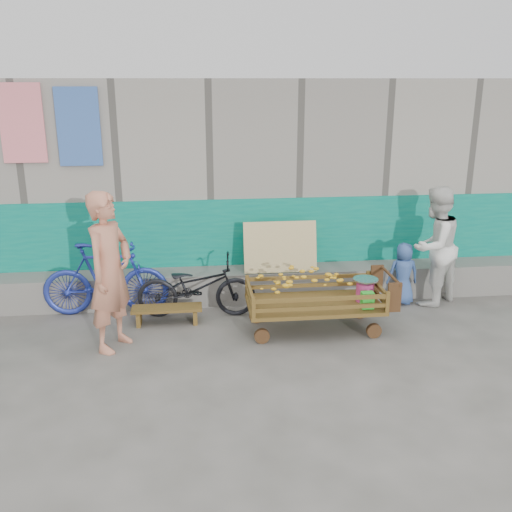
{
  "coord_description": "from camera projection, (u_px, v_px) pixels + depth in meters",
  "views": [
    {
      "loc": [
        -0.85,
        -5.15,
        2.98
      ],
      "look_at": [
        -0.15,
        1.2,
        1.0
      ],
      "focal_mm": 40.0,
      "sensor_mm": 36.0,
      "label": 1
    }
  ],
  "objects": [
    {
      "name": "ground",
      "position": [
        283.0,
        382.0,
        5.86
      ],
      "size": [
        80.0,
        80.0,
        0.0
      ],
      "primitive_type": "plane",
      "color": "#4D4C46",
      "rests_on": "ground"
    },
    {
      "name": "building_wall",
      "position": [
        246.0,
        177.0,
        9.27
      ],
      "size": [
        12.0,
        3.5,
        3.0
      ],
      "color": "gray",
      "rests_on": "ground"
    },
    {
      "name": "banana_cart",
      "position": [
        312.0,
        291.0,
        6.94
      ],
      "size": [
        1.79,
        0.82,
        0.76
      ],
      "color": "#563D18",
      "rests_on": "ground"
    },
    {
      "name": "bench",
      "position": [
        167.0,
        311.0,
        7.25
      ],
      "size": [
        0.89,
        0.27,
        0.22
      ],
      "color": "#563D18",
      "rests_on": "ground"
    },
    {
      "name": "vendor_man",
      "position": [
        110.0,
        272.0,
        6.39
      ],
      "size": [
        0.7,
        0.8,
        1.84
      ],
      "primitive_type": "imported",
      "rotation": [
        0.0,
        0.0,
        1.09
      ],
      "color": "tan",
      "rests_on": "ground"
    },
    {
      "name": "woman",
      "position": [
        434.0,
        246.0,
        7.73
      ],
      "size": [
        1.01,
        0.96,
        1.64
      ],
      "primitive_type": "imported",
      "rotation": [
        0.0,
        0.0,
        3.73
      ],
      "color": "silver",
      "rests_on": "ground"
    },
    {
      "name": "child",
      "position": [
        403.0,
        274.0,
        7.81
      ],
      "size": [
        0.43,
        0.29,
        0.87
      ],
      "primitive_type": "imported",
      "rotation": [
        0.0,
        0.0,
        3.12
      ],
      "color": "#365594",
      "rests_on": "ground"
    },
    {
      "name": "bicycle_dark",
      "position": [
        197.0,
        287.0,
        7.41
      ],
      "size": [
        1.57,
        0.64,
        0.81
      ],
      "primitive_type": "imported",
      "rotation": [
        0.0,
        0.0,
        1.51
      ],
      "color": "black",
      "rests_on": "ground"
    },
    {
      "name": "bicycle_blue",
      "position": [
        106.0,
        279.0,
        7.45
      ],
      "size": [
        1.63,
        0.48,
        0.98
      ],
      "primitive_type": "imported",
      "rotation": [
        0.0,
        0.0,
        1.56
      ],
      "color": "#2535A0",
      "rests_on": "ground"
    }
  ]
}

